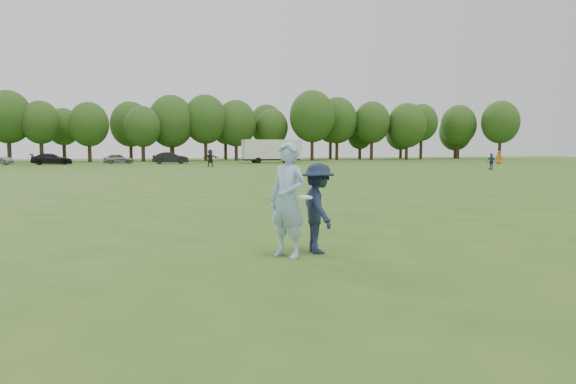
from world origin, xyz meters
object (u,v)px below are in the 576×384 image
Objects in this scene: player_far_d at (210,158)px; field_cone at (317,165)px; defender at (318,208)px; player_far_b at (491,161)px; thrower at (288,200)px; car_f at (170,158)px; player_far_c at (499,158)px; cargo_trailer at (272,150)px; car_d at (52,159)px; car_e at (118,159)px.

field_cone is (11.42, -2.39, -0.80)m from player_far_d.
player_far_b is at bearing -39.62° from defender.
thrower reaches higher than car_f.
player_far_d is at bearing 138.58° from thrower.
player_far_d is (-36.76, 0.72, 0.10)m from player_far_c.
thrower is 7.01× the size of field_cone.
defender reaches higher than field_cone.
thrower is 59.43m from car_f.
car_f is at bearing -144.13° from player_far_b.
player_far_d is at bearing -128.78° from cargo_trailer.
field_cone is 15.25m from cargo_trailer.
player_far_b reaches higher than car_f.
car_f is (-28.20, 26.96, -0.01)m from player_far_b.
player_far_c is at bearing -2.46° from player_far_d.
defender is 0.19× the size of cargo_trailer.
player_far_b is 0.17× the size of cargo_trailer.
car_d reaches higher than field_cone.
defender is 1.02× the size of player_far_c.
player_far_b is 30.99m from cargo_trailer.
defender is 0.37× the size of car_f.
thrower is at bearing 107.90° from defender.
player_far_b is 0.81× the size of player_far_d.
player_far_d is at bearing -163.42° from car_f.
defender is 61.91m from player_far_c.
car_d is (-17.82, 13.23, -0.26)m from player_far_d.
car_f is (-40.26, 13.02, -0.08)m from player_far_c.
thrower is 0.46× the size of car_f.
player_far_d reaches higher than field_cone.
car_d is (-13.38, 60.16, -0.17)m from defender.
player_far_c is 0.89× the size of player_far_d.
thrower is 1.24× the size of player_far_c.
player_far_d is at bearing 44.76° from player_far_c.
player_far_b is 5.15× the size of field_cone.
player_far_d is 22.20m from car_d.
thrower is 0.55× the size of car_e.
player_far_b is at bearing -62.13° from cargo_trailer.
car_e is at bearing 123.24° from player_far_d.
car_e is at bearing -85.00° from car_d.
defender is 0.36× the size of car_d.
car_d is at bearing -133.68° from player_far_b.
car_d is at bearing 178.96° from cargo_trailer.
player_far_d is (4.44, 46.93, 0.09)m from defender.
car_f is at bearing 1.55° from defender.
car_e is at bearing 141.74° from field_cone.
car_d is at bearing 86.96° from car_f.
player_far_b is at bearing -127.42° from car_d.
thrower is 0.71m from defender.
car_f is (6.48, -2.19, 0.11)m from car_e.
thrower is at bearing 179.14° from car_f.
player_far_b is 39.01m from car_f.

